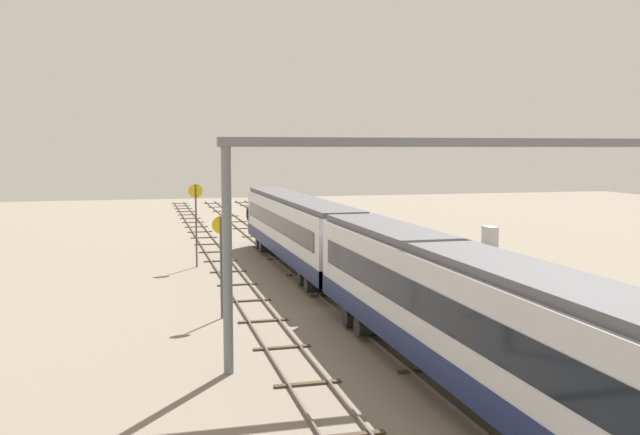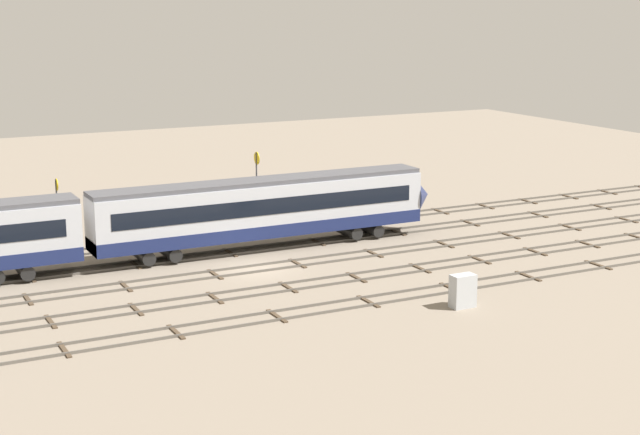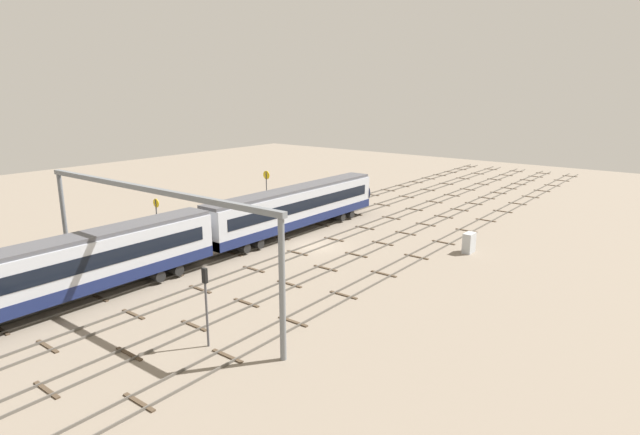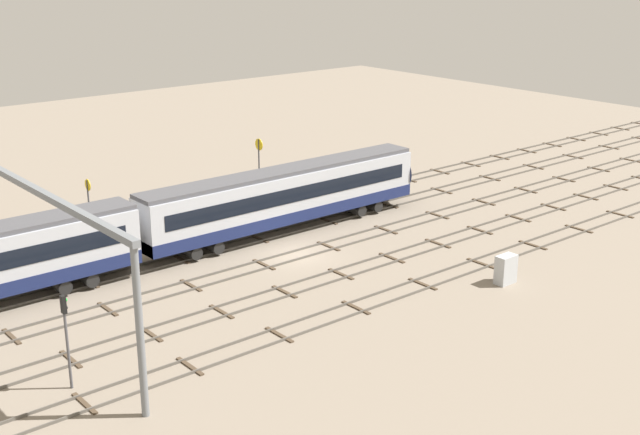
{
  "view_description": "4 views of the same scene",
  "coord_description": "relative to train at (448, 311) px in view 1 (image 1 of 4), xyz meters",
  "views": [
    {
      "loc": [
        -43.11,
        14.79,
        8.23
      ],
      "look_at": [
        6.63,
        1.87,
        3.06
      ],
      "focal_mm": 38.67,
      "sensor_mm": 36.0,
      "label": 1
    },
    {
      "loc": [
        -23.8,
        -55.34,
        16.77
      ],
      "look_at": [
        4.27,
        -0.54,
        3.1
      ],
      "focal_mm": 54.37,
      "sensor_mm": 36.0,
      "label": 2
    },
    {
      "loc": [
        -38.44,
        -30.16,
        14.9
      ],
      "look_at": [
        2.93,
        1.84,
        2.05
      ],
      "focal_mm": 29.3,
      "sensor_mm": 36.0,
      "label": 3
    },
    {
      "loc": [
        -33.98,
        -43.26,
        20.51
      ],
      "look_at": [
        1.71,
        -0.44,
        2.57
      ],
      "focal_mm": 46.89,
      "sensor_mm": 36.0,
      "label": 4
    }
  ],
  "objects": [
    {
      "name": "track_middle",
      "position": [
        21.72,
        -4.67,
        -2.59
      ],
      "size": [
        127.05,
        2.4,
        0.16
      ],
      "color": "#59544C",
      "rests_on": "ground"
    },
    {
      "name": "speed_sign_near_foreground",
      "position": [
        26.6,
        6.53,
        1.12
      ],
      "size": [
        0.14,
        0.98,
        5.79
      ],
      "color": "#4C4C51",
      "rests_on": "ground"
    },
    {
      "name": "train",
      "position": [
        0.0,
        0.0,
        0.0
      ],
      "size": [
        75.2,
        3.24,
        4.8
      ],
      "color": "#B7BCC6",
      "rests_on": "ground"
    },
    {
      "name": "track_far_background",
      "position": [
        21.72,
        4.67,
        -2.59
      ],
      "size": [
        127.05,
        2.4,
        0.16
      ],
      "color": "#59544C",
      "rests_on": "ground"
    },
    {
      "name": "speed_sign_mid_trackside",
      "position": [
        11.59,
        6.49,
        0.52
      ],
      "size": [
        0.14,
        0.84,
        4.99
      ],
      "color": "#4C4C51",
      "rests_on": "ground"
    },
    {
      "name": "overhead_gantry",
      "position": [
        3.25,
        -4.78,
        4.14
      ],
      "size": [
        0.4,
        24.54,
        8.63
      ],
      "color": "slate",
      "rests_on": "ground"
    },
    {
      "name": "relay_cabinet",
      "position": [
        28.86,
        -17.22,
        -1.71
      ],
      "size": [
        1.42,
        0.81,
        1.9
      ],
      "color": "#B2B7BC",
      "rests_on": "ground"
    },
    {
      "name": "ground_plane",
      "position": [
        21.72,
        -4.67,
        -2.66
      ],
      "size": [
        143.05,
        143.05,
        0.0
      ],
      "primitive_type": "plane",
      "color": "gray"
    },
    {
      "name": "track_second_near",
      "position": [
        21.72,
        -9.34,
        -2.59
      ],
      "size": [
        127.05,
        2.4,
        0.16
      ],
      "color": "#59544C",
      "rests_on": "ground"
    },
    {
      "name": "track_with_train",
      "position": [
        21.72,
        0.0,
        -2.59
      ],
      "size": [
        127.05,
        2.4,
        0.16
      ],
      "color": "#59544C",
      "rests_on": "ground"
    },
    {
      "name": "track_near_foreground",
      "position": [
        21.72,
        -14.01,
        -2.59
      ],
      "size": [
        127.05,
        2.4,
        0.16
      ],
      "color": "#59544C",
      "rests_on": "ground"
    }
  ]
}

